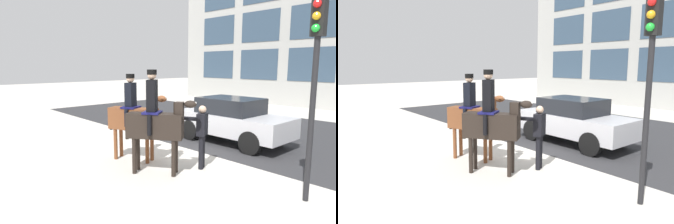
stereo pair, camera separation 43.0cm
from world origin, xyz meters
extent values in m
plane|color=beige|center=(0.00, 0.00, 0.00)|extent=(80.00, 80.00, 0.00)
cube|color=#2D2D30|center=(0.00, 4.75, 0.00)|extent=(25.01, 8.50, 0.01)
cube|color=#33475B|center=(-9.17, 12.83, 2.77)|extent=(2.94, 0.02, 2.12)
cube|color=#33475B|center=(-5.50, 12.83, 2.77)|extent=(2.94, 0.02, 2.12)
cube|color=#33475B|center=(-1.83, 12.83, 2.77)|extent=(2.94, 0.02, 2.12)
cube|color=#33475B|center=(-9.17, 12.83, 5.41)|extent=(2.94, 0.02, 2.12)
cube|color=#33475B|center=(-5.50, 12.83, 5.41)|extent=(2.94, 0.02, 2.12)
cube|color=#33475B|center=(-1.83, 12.83, 5.41)|extent=(2.94, 0.02, 2.12)
cube|color=brown|center=(-0.70, -1.49, 1.21)|extent=(1.47, 1.01, 0.61)
cylinder|color=brown|center=(-0.31, -1.13, 0.45)|extent=(0.11, 0.11, 0.91)
cylinder|color=brown|center=(-0.17, -1.40, 0.45)|extent=(0.11, 0.11, 0.91)
cylinder|color=brown|center=(-1.23, -1.57, 0.45)|extent=(0.11, 0.11, 0.91)
cylinder|color=brown|center=(-1.10, -1.85, 0.45)|extent=(0.11, 0.11, 0.91)
cube|color=brown|center=(-0.14, -1.22, 1.59)|extent=(0.29, 0.30, 0.56)
cube|color=black|center=(-0.25, -1.27, 1.61)|extent=(0.07, 0.09, 0.50)
ellipsoid|color=brown|center=(0.10, -1.10, 1.82)|extent=(0.35, 0.31, 0.18)
cube|color=silver|center=(0.18, -1.06, 1.84)|extent=(0.12, 0.09, 0.07)
cylinder|color=black|center=(-1.38, -1.82, 1.11)|extent=(0.09, 0.09, 0.55)
cube|color=#14144C|center=(-0.77, -1.52, 1.54)|extent=(0.59, 0.62, 0.05)
cube|color=black|center=(-0.77, -1.52, 1.90)|extent=(0.34, 0.38, 0.67)
sphere|color=#D1A889|center=(-0.77, -1.52, 2.35)|extent=(0.22, 0.22, 0.22)
cylinder|color=black|center=(-0.77, -1.52, 2.43)|extent=(0.24, 0.24, 0.12)
cylinder|color=black|center=(-0.88, -1.28, 1.27)|extent=(0.11, 0.11, 0.49)
cylinder|color=black|center=(-0.65, -1.76, 1.27)|extent=(0.11, 0.11, 0.49)
cube|color=black|center=(0.55, -1.72, 1.23)|extent=(1.39, 1.18, 0.62)
cylinder|color=black|center=(0.87, -1.30, 0.46)|extent=(0.11, 0.11, 0.92)
cylinder|color=black|center=(1.05, -1.55, 0.46)|extent=(0.11, 0.11, 0.92)
cylinder|color=black|center=(0.05, -1.89, 0.46)|extent=(0.11, 0.11, 0.92)
cylinder|color=black|center=(0.23, -2.14, 0.46)|extent=(0.11, 0.11, 0.92)
cube|color=black|center=(1.05, -1.35, 1.58)|extent=(0.30, 0.31, 0.52)
cube|color=black|center=(0.96, -1.43, 1.60)|extent=(0.08, 0.09, 0.46)
ellipsoid|color=black|center=(1.27, -1.20, 1.80)|extent=(0.36, 0.34, 0.18)
cube|color=silver|center=(1.34, -1.14, 1.82)|extent=(0.12, 0.10, 0.07)
cylinder|color=black|center=(-0.05, -2.15, 1.12)|extent=(0.09, 0.09, 0.55)
cube|color=#14144C|center=(0.50, -1.76, 1.56)|extent=(0.62, 0.64, 0.05)
cube|color=black|center=(0.50, -1.76, 1.98)|extent=(0.37, 0.39, 0.78)
sphere|color=#D1A889|center=(0.50, -1.76, 2.48)|extent=(0.22, 0.22, 0.22)
cylinder|color=black|center=(0.50, -1.76, 2.56)|extent=(0.24, 0.24, 0.12)
cylinder|color=black|center=(0.34, -1.54, 1.29)|extent=(0.11, 0.11, 0.50)
cylinder|color=black|center=(0.65, -1.98, 1.29)|extent=(0.11, 0.11, 0.50)
cylinder|color=black|center=(1.14, -0.64, 0.45)|extent=(0.13, 0.13, 0.91)
cylinder|color=black|center=(1.07, -0.50, 0.45)|extent=(0.13, 0.13, 0.91)
cube|color=black|center=(1.11, -0.57, 1.20)|extent=(0.38, 0.46, 0.58)
sphere|color=#D1A889|center=(1.11, -0.57, 1.59)|extent=(0.20, 0.20, 0.20)
cube|color=black|center=(0.94, -0.86, 1.36)|extent=(0.53, 0.33, 0.09)
cone|color=orange|center=(0.63, -1.01, 1.36)|extent=(0.18, 0.12, 0.04)
cube|color=#B7B7BC|center=(0.02, 2.25, 0.71)|extent=(4.09, 1.76, 0.68)
cube|color=black|center=(-0.08, 2.25, 1.32)|extent=(2.04, 1.55, 0.55)
cylinder|color=black|center=(1.29, 1.44, 0.37)|extent=(0.74, 0.21, 0.74)
cylinder|color=black|center=(1.29, 3.06, 0.37)|extent=(0.74, 0.21, 0.74)
cylinder|color=black|center=(-1.24, 1.44, 0.37)|extent=(0.74, 0.21, 0.74)
cylinder|color=black|center=(-1.24, 3.06, 0.37)|extent=(0.74, 0.21, 0.74)
cylinder|color=black|center=(3.83, -0.45, 1.63)|extent=(0.11, 0.11, 3.26)
cube|color=black|center=(3.83, -0.45, 3.62)|extent=(0.24, 0.19, 0.72)
sphere|color=red|center=(3.83, -0.57, 3.83)|extent=(0.15, 0.15, 0.15)
sphere|color=orange|center=(3.83, -0.57, 3.62)|extent=(0.15, 0.15, 0.15)
sphere|color=green|center=(3.83, -0.57, 3.40)|extent=(0.15, 0.15, 0.15)
camera|label=1|loc=(6.22, -6.38, 2.73)|focal=32.00mm
camera|label=2|loc=(6.50, -6.05, 2.73)|focal=32.00mm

